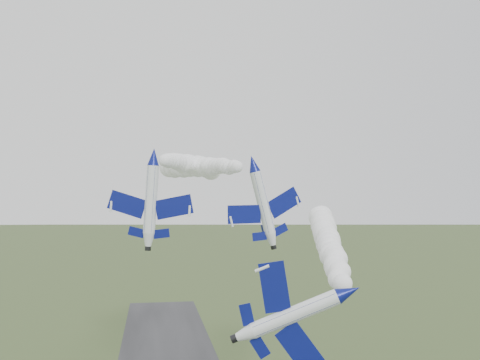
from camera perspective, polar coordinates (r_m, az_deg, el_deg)
The scene contains 6 objects.
jet_lead at distance 46.25m, azimuth 11.57°, elevation -11.63°, with size 5.26×11.60×8.92m.
smoke_trail_jet_lead at distance 86.11m, azimuth 9.23°, elevation -5.98°, with size 4.96×75.27×4.96m, color white, non-canonical shape.
jet_pair_left at distance 73.25m, azimuth -9.22°, elevation 2.49°, with size 11.74×13.72×3.45m.
smoke_trail_jet_pair_left at distance 107.83m, azimuth -4.85°, elevation 1.53°, with size 5.16×63.28×5.16m, color white, non-canonical shape.
jet_pair_right at distance 74.23m, azimuth 1.43°, elevation 1.80°, with size 11.12×13.48×4.14m.
smoke_trail_jet_pair_right at distance 102.30m, azimuth -4.78°, elevation 1.42°, with size 4.70×51.81×4.70m, color white, non-canonical shape.
Camera 1 is at (-4.37, -48.06, 37.32)m, focal length 40.00 mm.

